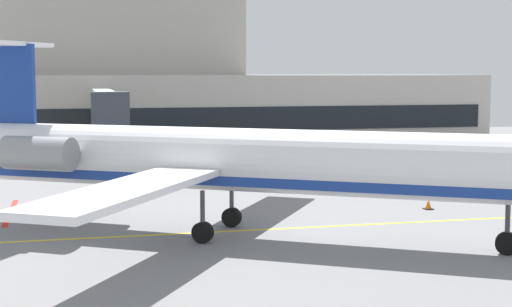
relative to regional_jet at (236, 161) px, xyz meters
The scene contains 10 objects.
ground 4.75m from the regional_jet, 23.30° to the right, with size 120.00×120.00×0.11m.
terminal_building 47.29m from the regional_jet, 91.39° to the left, with size 71.07×16.04×20.75m.
jet_bridge_west 27.61m from the regional_jet, 99.26° to the left, with size 2.40×21.41×5.91m.
regional_jet is the anchor object (origin of this frame).
baggage_tug 14.58m from the regional_jet, 101.79° to the left, with size 3.67×3.56×2.26m.
pushback_tractor 16.29m from the regional_jet, 75.27° to the left, with size 4.19×3.47×2.25m.
belt_loader 24.96m from the regional_jet, 105.61° to the left, with size 3.29×3.94×1.91m.
safety_cone_bravo 9.86m from the regional_jet, 138.02° to the left, with size 0.47×0.47×0.55m.
safety_cone_charlie 16.52m from the regional_jet, 27.04° to the left, with size 0.47×0.47×0.55m.
safety_cone_delta 12.33m from the regional_jet, 20.04° to the left, with size 0.47×0.47×0.55m.
Camera 1 is at (-9.98, -31.18, 7.13)m, focal length 53.96 mm.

